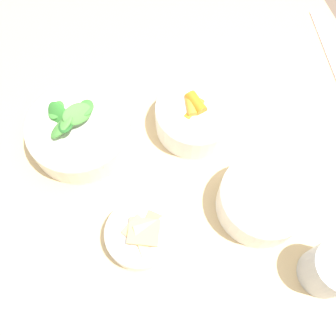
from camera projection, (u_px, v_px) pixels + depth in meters
ground_plane at (176, 233)px, 1.43m from camera, size 10.00×10.00×0.00m
dining_table at (181, 166)px, 0.86m from camera, size 1.00×0.87×0.76m
bowl_carrots at (195, 116)px, 0.72m from camera, size 0.15×0.15×0.08m
bowl_greens at (79, 131)px, 0.71m from camera, size 0.20×0.20×0.10m
bowl_beans_hotdog at (262, 201)px, 0.66m from camera, size 0.16×0.16×0.07m
bowl_cookies at (141, 234)px, 0.64m from camera, size 0.12×0.12×0.05m
cup at (331, 269)px, 0.60m from camera, size 0.08×0.08×0.09m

